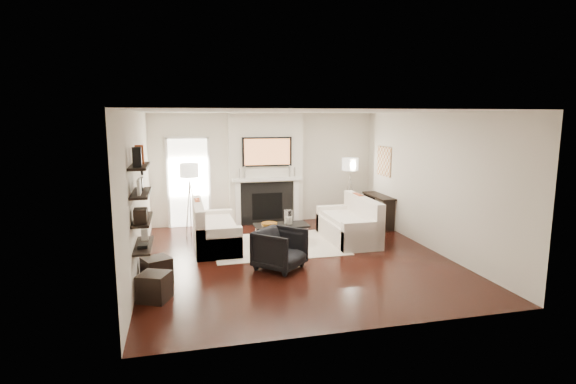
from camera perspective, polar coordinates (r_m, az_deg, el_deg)
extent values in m
plane|color=black|center=(8.51, 0.97, -8.32)|extent=(6.00, 6.00, 0.00)
plane|color=white|center=(8.09, 1.02, 10.19)|extent=(6.00, 6.00, 0.00)
plane|color=silver|center=(11.09, -2.94, 3.02)|extent=(5.50, 0.00, 5.50)
plane|color=silver|center=(5.40, 9.12, -4.09)|extent=(5.50, 0.00, 5.50)
plane|color=silver|center=(7.96, -18.53, -0.06)|extent=(0.00, 6.00, 6.00)
plane|color=silver|center=(9.27, 17.67, 1.29)|extent=(0.00, 6.00, 6.00)
cube|color=silver|center=(10.97, -2.82, 2.95)|extent=(1.80, 0.25, 2.70)
cube|color=black|center=(10.97, -2.65, -1.44)|extent=(1.30, 0.02, 1.04)
cube|color=black|center=(10.98, -2.64, -1.80)|extent=(0.75, 0.02, 0.65)
cube|color=white|center=(10.82, -6.37, -1.48)|extent=(0.12, 0.08, 1.10)
cube|color=white|center=(11.09, 1.03, -1.15)|extent=(0.12, 0.08, 1.10)
cube|color=white|center=(10.82, -2.62, 1.63)|extent=(1.70, 0.18, 0.07)
cube|color=black|center=(10.77, -2.68, 5.13)|extent=(1.20, 0.06, 0.70)
cube|color=#BF723F|center=(10.74, -2.64, 5.12)|extent=(1.10, 0.00, 0.62)
cylinder|color=silver|center=(10.72, -5.53, 2.52)|extent=(0.04, 0.04, 0.30)
cylinder|color=silver|center=(10.70, -6.22, 2.33)|extent=(0.04, 0.04, 0.24)
cylinder|color=silver|center=(10.92, 0.19, 2.70)|extent=(0.04, 0.04, 0.30)
cylinder|color=silver|center=(10.96, 0.85, 2.56)|extent=(0.04, 0.04, 0.24)
cube|color=white|center=(10.92, -12.49, 1.12)|extent=(0.90, 0.02, 2.10)
cube|color=white|center=(10.90, -15.01, 1.00)|extent=(0.06, 0.06, 2.16)
cube|color=white|center=(10.92, -9.97, 1.20)|extent=(0.06, 0.06, 2.16)
cube|color=white|center=(10.80, -12.69, 6.78)|extent=(1.02, 0.06, 0.06)
cube|color=beige|center=(9.28, -1.43, -6.75)|extent=(2.60, 2.00, 0.01)
cube|color=white|center=(9.22, -9.14, -5.67)|extent=(0.85, 1.80, 0.42)
cube|color=white|center=(9.12, -11.29, -3.85)|extent=(0.18, 1.80, 0.80)
cube|color=white|center=(8.41, -8.70, -6.50)|extent=(0.85, 0.18, 0.60)
cube|color=white|center=(9.98, -9.53, -3.97)|extent=(0.85, 0.18, 0.60)
cube|color=white|center=(9.16, -8.87, -4.08)|extent=(0.63, 1.44, 0.10)
cube|color=#8F3311|center=(9.37, -11.42, -2.21)|extent=(0.10, 0.42, 0.42)
cube|color=black|center=(8.78, -11.25, -3.06)|extent=(0.10, 0.40, 0.40)
cube|color=white|center=(9.67, 7.59, -4.90)|extent=(0.85, 1.80, 0.42)
cube|color=white|center=(9.72, 9.47, -2.96)|extent=(0.18, 1.80, 0.80)
cube|color=white|center=(8.92, 9.49, -5.58)|extent=(0.85, 0.18, 0.60)
cube|color=white|center=(10.39, 5.98, -3.35)|extent=(0.85, 0.18, 0.60)
cube|color=white|center=(9.59, 7.34, -3.42)|extent=(0.63, 1.44, 0.10)
cube|color=#8F3311|center=(9.95, 8.83, -1.45)|extent=(0.10, 0.42, 0.42)
cube|color=black|center=(9.41, 10.22, -2.18)|extent=(0.10, 0.40, 0.40)
cube|color=black|center=(9.26, -0.86, -4.26)|extent=(1.10, 0.55, 0.04)
cylinder|color=silver|center=(9.01, -3.66, -6.05)|extent=(0.02, 0.02, 0.38)
cylinder|color=silver|center=(9.23, 2.49, -5.66)|extent=(0.02, 0.02, 0.38)
cylinder|color=silver|center=(9.43, -4.13, -5.35)|extent=(0.02, 0.02, 0.38)
cylinder|color=silver|center=(9.64, 1.76, -5.00)|extent=(0.02, 0.02, 0.38)
cylinder|color=white|center=(9.26, 0.05, -3.24)|extent=(0.18, 0.18, 0.31)
cylinder|color=white|center=(9.27, 0.05, -3.63)|extent=(0.11, 0.11, 0.16)
cylinder|color=#B16D1D|center=(9.20, -2.38, -4.07)|extent=(0.32, 0.32, 0.05)
imported|color=black|center=(7.81, -1.03, -7.03)|extent=(1.01, 1.01, 0.76)
cylinder|color=silver|center=(10.20, -12.29, -2.04)|extent=(0.02, 0.02, 1.20)
cylinder|color=white|center=(10.06, -12.46, 2.71)|extent=(0.40, 0.40, 0.30)
cylinder|color=silver|center=(10.20, -11.67, -2.01)|extent=(0.25, 0.02, 1.23)
cylinder|color=silver|center=(10.29, -12.61, -1.94)|extent=(0.14, 0.22, 1.23)
cylinder|color=silver|center=(10.10, -12.58, -2.16)|extent=(0.14, 0.22, 1.23)
cylinder|color=silver|center=(11.32, 7.80, -0.76)|extent=(0.02, 0.02, 1.20)
cylinder|color=white|center=(11.20, 7.90, 3.52)|extent=(0.40, 0.40, 0.30)
cylinder|color=silver|center=(11.36, 8.32, -0.74)|extent=(0.25, 0.02, 1.23)
cylinder|color=silver|center=(11.38, 7.37, -0.69)|extent=(0.14, 0.22, 1.23)
cylinder|color=silver|center=(11.21, 7.72, -0.86)|extent=(0.14, 0.22, 1.23)
cube|color=black|center=(10.97, 11.46, -0.50)|extent=(0.35, 1.20, 0.04)
cube|color=black|center=(10.56, 12.66, -3.02)|extent=(0.30, 0.04, 0.71)
cube|color=black|center=(11.53, 10.24, -1.88)|extent=(0.30, 0.04, 0.71)
cube|color=tan|center=(11.03, 12.11, 3.83)|extent=(0.03, 0.70, 0.70)
cube|color=black|center=(7.11, -17.85, -6.50)|extent=(0.25, 1.00, 0.03)
cube|color=black|center=(7.02, -18.01, -3.36)|extent=(0.25, 1.00, 0.04)
cube|color=black|center=(6.94, -18.18, -0.14)|extent=(0.25, 1.00, 0.04)
cube|color=black|center=(6.89, -18.36, 3.14)|extent=(0.25, 1.00, 0.04)
cube|color=black|center=(6.57, -18.64, 4.22)|extent=(0.12, 0.10, 0.28)
cube|color=#8F3311|center=(7.01, -18.34, 4.54)|extent=(0.12, 0.10, 0.28)
cube|color=white|center=(6.71, -18.37, 0.64)|extent=(0.04, 0.30, 0.22)
cube|color=black|center=(7.14, -18.10, 1.00)|extent=(0.04, 0.22, 0.18)
cube|color=black|center=(6.74, -18.22, -2.86)|extent=(0.18, 0.25, 0.20)
cube|color=black|center=(7.15, -17.96, -2.48)|extent=(0.15, 0.12, 0.12)
cube|color=black|center=(6.96, -17.95, -6.50)|extent=(0.14, 0.20, 0.05)
cube|color=white|center=(7.35, -17.74, -5.11)|extent=(0.10, 0.10, 0.18)
cylinder|color=black|center=(8.80, -18.05, 3.15)|extent=(0.04, 0.34, 0.34)
cylinder|color=white|center=(8.80, -17.89, 3.15)|extent=(0.01, 0.29, 0.29)
cube|color=black|center=(7.55, -16.34, -9.46)|extent=(0.53, 0.53, 0.40)
cube|color=black|center=(6.85, -16.60, -11.46)|extent=(0.53, 0.53, 0.40)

